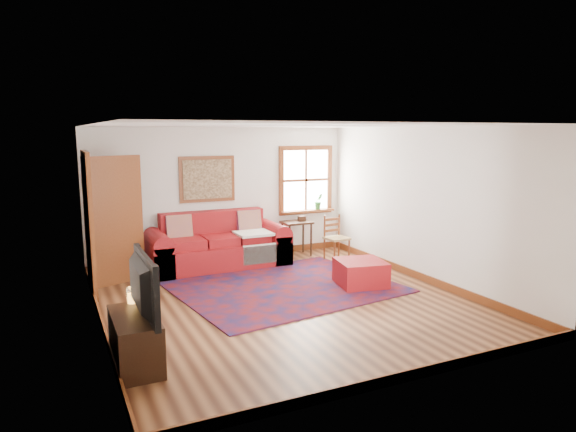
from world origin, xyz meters
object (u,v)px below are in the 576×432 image
red_ottoman (361,273)px  ladder_back_chair (335,236)px  red_leather_sofa (218,249)px  side_table (297,227)px  media_cabinet (135,340)px

red_ottoman → ladder_back_chair: bearing=85.0°
red_leather_sofa → ladder_back_chair: (2.15, -0.53, 0.14)m
ladder_back_chair → red_leather_sofa: bearing=166.2°
side_table → ladder_back_chair: 0.83m
red_leather_sofa → media_cabinet: size_ratio=2.56×
ladder_back_chair → media_cabinet: bearing=-144.4°
red_leather_sofa → side_table: bearing=4.4°
side_table → ladder_back_chair: (0.49, -0.65, -0.10)m
red_ottoman → red_leather_sofa: bearing=139.5°
side_table → red_leather_sofa: bearing=-175.6°
red_ottoman → media_cabinet: bearing=-148.2°
red_leather_sofa → side_table: (1.65, 0.13, 0.23)m
red_ottoman → ladder_back_chair: ladder_back_chair is taller
red_leather_sofa → media_cabinet: red_leather_sofa is taller
red_ottoman → media_cabinet: 3.92m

